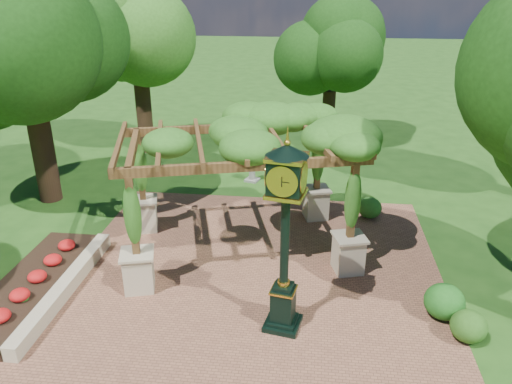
# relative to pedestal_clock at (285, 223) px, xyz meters

# --- Properties ---
(ground) EXTENTS (120.00, 120.00, 0.00)m
(ground) POSITION_rel_pedestal_clock_xyz_m (-0.92, 0.14, -2.66)
(ground) COLOR #1E4714
(ground) RESTS_ON ground
(brick_plaza) EXTENTS (10.00, 12.00, 0.04)m
(brick_plaza) POSITION_rel_pedestal_clock_xyz_m (-0.92, 1.14, -2.64)
(brick_plaza) COLOR brown
(brick_plaza) RESTS_ON ground
(border_wall) EXTENTS (0.35, 5.00, 0.40)m
(border_wall) POSITION_rel_pedestal_clock_xyz_m (-5.52, 0.64, -2.46)
(border_wall) COLOR #C6B793
(border_wall) RESTS_ON ground
(flower_bed) EXTENTS (1.50, 5.00, 0.36)m
(flower_bed) POSITION_rel_pedestal_clock_xyz_m (-6.42, 0.64, -2.48)
(flower_bed) COLOR red
(flower_bed) RESTS_ON ground
(pedestal_clock) EXTENTS (1.03, 1.03, 4.45)m
(pedestal_clock) POSITION_rel_pedestal_clock_xyz_m (0.00, 0.00, 0.00)
(pedestal_clock) COLOR black
(pedestal_clock) RESTS_ON brick_plaza
(pergola) EXTENTS (7.24, 5.56, 4.03)m
(pergola) POSITION_rel_pedestal_clock_xyz_m (-1.52, 3.41, 0.64)
(pergola) COLOR #C1B290
(pergola) RESTS_ON brick_plaza
(sundial) EXTENTS (0.62, 0.62, 0.89)m
(sundial) POSITION_rel_pedestal_clock_xyz_m (-1.80, 8.78, -2.27)
(sundial) COLOR gray
(sundial) RESTS_ON ground
(shrub_front) EXTENTS (0.87, 0.87, 0.71)m
(shrub_front) POSITION_rel_pedestal_clock_xyz_m (4.06, -0.00, -2.27)
(shrub_front) COLOR #285518
(shrub_front) RESTS_ON brick_plaza
(shrub_mid) EXTENTS (1.17, 1.17, 0.84)m
(shrub_mid) POSITION_rel_pedestal_clock_xyz_m (3.70, 0.78, -2.20)
(shrub_mid) COLOR #1D5919
(shrub_mid) RESTS_ON brick_plaza
(shrub_back) EXTENTS (0.87, 0.87, 0.69)m
(shrub_back) POSITION_rel_pedestal_clock_xyz_m (2.48, 5.94, -2.28)
(shrub_back) COLOR #26611C
(shrub_back) RESTS_ON brick_plaza
(tree_west_near) EXTENTS (5.06, 5.06, 8.85)m
(tree_west_near) POSITION_rel_pedestal_clock_xyz_m (-8.79, 6.20, 3.42)
(tree_west_near) COLOR #342014
(tree_west_near) RESTS_ON ground
(tree_west_far) EXTENTS (3.86, 3.86, 7.85)m
(tree_west_far) POSITION_rel_pedestal_clock_xyz_m (-7.07, 11.91, 2.71)
(tree_west_far) COLOR #322113
(tree_west_far) RESTS_ON ground
(tree_north) EXTENTS (3.32, 3.32, 6.40)m
(tree_north) POSITION_rel_pedestal_clock_xyz_m (1.18, 14.22, 1.71)
(tree_north) COLOR black
(tree_north) RESTS_ON ground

